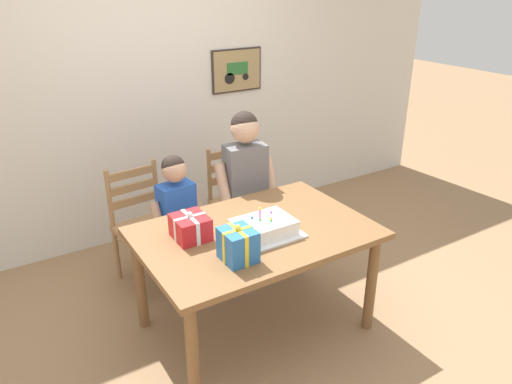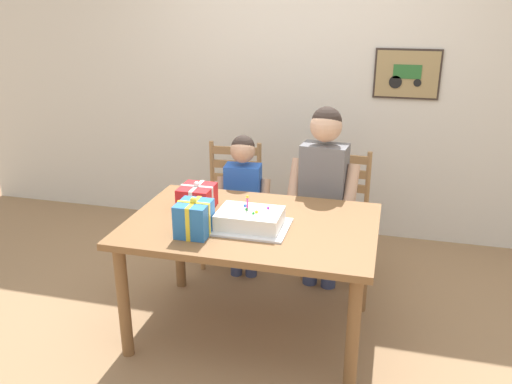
# 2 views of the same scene
# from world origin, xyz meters

# --- Properties ---
(ground_plane) EXTENTS (20.00, 20.00, 0.00)m
(ground_plane) POSITION_xyz_m (0.00, 0.00, 0.00)
(ground_plane) COLOR #997551
(back_wall) EXTENTS (6.40, 0.11, 2.60)m
(back_wall) POSITION_xyz_m (0.00, 1.71, 1.30)
(back_wall) COLOR silver
(back_wall) RESTS_ON ground
(dining_table) EXTENTS (1.45, 0.98, 0.75)m
(dining_table) POSITION_xyz_m (0.00, 0.00, 0.65)
(dining_table) COLOR brown
(dining_table) RESTS_ON ground
(birthday_cake) EXTENTS (0.44, 0.34, 0.19)m
(birthday_cake) POSITION_xyz_m (0.01, -0.08, 0.79)
(birthday_cake) COLOR silver
(birthday_cake) RESTS_ON dining_table
(gift_box_red_large) EXTENTS (0.18, 0.20, 0.22)m
(gift_box_red_large) POSITION_xyz_m (-0.26, -0.24, 0.84)
(gift_box_red_large) COLOR #286BB7
(gift_box_red_large) RESTS_ON dining_table
(gift_box_beside_cake) EXTENTS (0.21, 0.22, 0.18)m
(gift_box_beside_cake) POSITION_xyz_m (-0.38, 0.13, 0.82)
(gift_box_beside_cake) COLOR red
(gift_box_beside_cake) RESTS_ON dining_table
(chair_left) EXTENTS (0.46, 0.46, 0.92)m
(chair_left) POSITION_xyz_m (-0.41, 0.94, 0.47)
(chair_left) COLOR #A87A4C
(chair_left) RESTS_ON ground
(chair_right) EXTENTS (0.45, 0.45, 0.92)m
(chair_right) POSITION_xyz_m (0.41, 0.94, 0.47)
(chair_right) COLOR #A87A4C
(chair_right) RESTS_ON ground
(child_older) EXTENTS (0.49, 0.29, 1.31)m
(child_older) POSITION_xyz_m (0.33, 0.67, 0.80)
(child_older) COLOR #38426B
(child_older) RESTS_ON ground
(child_younger) EXTENTS (0.40, 0.24, 1.08)m
(child_younger) POSITION_xyz_m (-0.24, 0.67, 0.66)
(child_younger) COLOR #38426B
(child_younger) RESTS_ON ground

